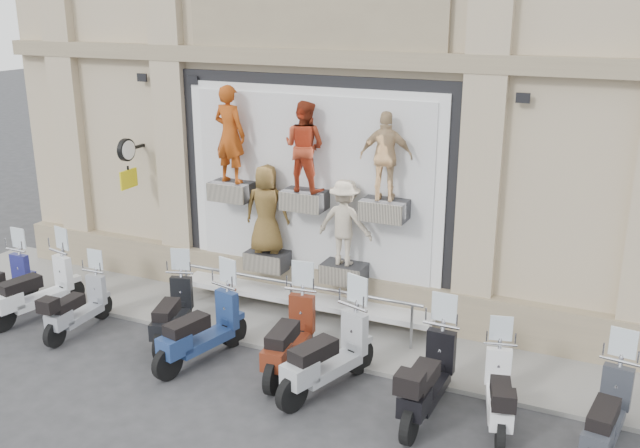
# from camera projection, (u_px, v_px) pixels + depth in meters

# --- Properties ---
(ground) EXTENTS (90.00, 90.00, 0.00)m
(ground) POSITION_uv_depth(u_px,v_px,m) (236.00, 378.00, 11.49)
(ground) COLOR #2E2E31
(ground) RESTS_ON ground
(sidewalk) EXTENTS (16.00, 2.20, 0.08)m
(sidewalk) POSITION_uv_depth(u_px,v_px,m) (294.00, 324.00, 13.30)
(sidewalk) COLOR gray
(sidewalk) RESTS_ON ground
(shop_vitrine) EXTENTS (5.60, 0.83, 4.30)m
(shop_vitrine) POSITION_uv_depth(u_px,v_px,m) (309.00, 194.00, 13.15)
(shop_vitrine) COLOR black
(shop_vitrine) RESTS_ON ground
(guard_rail) EXTENTS (5.06, 0.10, 0.93)m
(guard_rail) POSITION_uv_depth(u_px,v_px,m) (291.00, 305.00, 13.09)
(guard_rail) COLOR #9EA0A5
(guard_rail) RESTS_ON ground
(clock_sign_bracket) EXTENTS (0.10, 0.80, 1.02)m
(clock_sign_bracket) POSITION_uv_depth(u_px,v_px,m) (127.00, 157.00, 14.33)
(clock_sign_bracket) COLOR black
(clock_sign_bracket) RESTS_ON ground
(scooter_b) EXTENTS (1.02, 2.11, 1.65)m
(scooter_b) POSITION_uv_depth(u_px,v_px,m) (34.00, 278.00, 13.42)
(scooter_b) COLOR silver
(scooter_b) RESTS_ON ground
(scooter_c) EXTENTS (0.57, 1.76, 1.42)m
(scooter_c) POSITION_uv_depth(u_px,v_px,m) (77.00, 296.00, 12.87)
(scooter_c) COLOR gray
(scooter_c) RESTS_ON ground
(scooter_d) EXTENTS (1.09, 1.96, 1.53)m
(scooter_d) POSITION_uv_depth(u_px,v_px,m) (171.00, 301.00, 12.52)
(scooter_d) COLOR black
(scooter_d) RESTS_ON ground
(scooter_e) EXTENTS (1.06, 2.12, 1.66)m
(scooter_e) POSITION_uv_depth(u_px,v_px,m) (200.00, 317.00, 11.76)
(scooter_e) COLOR navy
(scooter_e) RESTS_ON ground
(scooter_f) EXTENTS (0.83, 2.11, 1.67)m
(scooter_f) POSITION_uv_depth(u_px,v_px,m) (289.00, 324.00, 11.48)
(scooter_f) COLOR #5D2010
(scooter_f) RESTS_ON ground
(scooter_g) EXTENTS (1.25, 2.21, 1.72)m
(scooter_g) POSITION_uv_depth(u_px,v_px,m) (327.00, 341.00, 10.85)
(scooter_g) COLOR #9EA0A4
(scooter_g) RESTS_ON ground
(scooter_h) EXTENTS (0.65, 2.08, 1.68)m
(scooter_h) POSITION_uv_depth(u_px,v_px,m) (429.00, 364.00, 10.20)
(scooter_h) COLOR black
(scooter_h) RESTS_ON ground
(scooter_i) EXTENTS (0.92, 1.84, 1.44)m
(scooter_i) POSITION_uv_depth(u_px,v_px,m) (500.00, 380.00, 10.01)
(scooter_i) COLOR white
(scooter_i) RESTS_ON ground
(scooter_j) EXTENTS (0.82, 1.99, 1.57)m
(scooter_j) POSITION_uv_depth(u_px,v_px,m) (609.00, 401.00, 9.36)
(scooter_j) COLOR #2C2F36
(scooter_j) RESTS_ON ground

